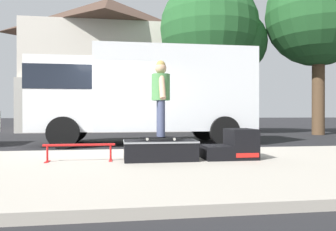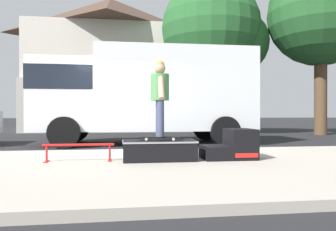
{
  "view_description": "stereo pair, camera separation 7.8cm",
  "coord_description": "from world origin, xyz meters",
  "px_view_note": "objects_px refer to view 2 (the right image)",
  "views": [
    {
      "loc": [
        0.1,
        -8.5,
        0.98
      ],
      "look_at": [
        1.25,
        -0.78,
        0.94
      ],
      "focal_mm": 35.14,
      "sensor_mm": 36.0,
      "label": 1
    },
    {
      "loc": [
        0.17,
        -8.51,
        0.98
      ],
      "look_at": [
        1.25,
        -0.78,
        0.94
      ],
      "focal_mm": 35.14,
      "sensor_mm": 36.0,
      "label": 2
    }
  ],
  "objects_px": {
    "kicker_ramp": "(233,146)",
    "grind_rail": "(79,148)",
    "street_tree_main": "(326,17)",
    "street_tree_neighbour": "(217,33)",
    "skateboard": "(160,137)",
    "box_truck": "(144,92)",
    "skater_kid": "(160,92)",
    "skate_box": "(159,150)"
  },
  "relations": [
    {
      "from": "kicker_ramp",
      "to": "skater_kid",
      "type": "relative_size",
      "value": 0.69
    },
    {
      "from": "kicker_ramp",
      "to": "street_tree_main",
      "type": "xyz_separation_m",
      "value": [
        7.3,
        8.05,
        5.11
      ]
    },
    {
      "from": "grind_rail",
      "to": "box_truck",
      "type": "bearing_deg",
      "value": 72.21
    },
    {
      "from": "box_truck",
      "to": "skate_box",
      "type": "bearing_deg",
      "value": -90.32
    },
    {
      "from": "kicker_ramp",
      "to": "skater_kid",
      "type": "bearing_deg",
      "value": 177.57
    },
    {
      "from": "skate_box",
      "to": "box_truck",
      "type": "xyz_separation_m",
      "value": [
        0.03,
        4.69,
        1.39
      ]
    },
    {
      "from": "skater_kid",
      "to": "street_tree_neighbour",
      "type": "height_order",
      "value": "street_tree_neighbour"
    },
    {
      "from": "kicker_ramp",
      "to": "skateboard",
      "type": "xyz_separation_m",
      "value": [
        -1.39,
        0.06,
        0.18
      ]
    },
    {
      "from": "kicker_ramp",
      "to": "box_truck",
      "type": "distance_m",
      "value": 5.07
    },
    {
      "from": "skate_box",
      "to": "grind_rail",
      "type": "relative_size",
      "value": 1.06
    },
    {
      "from": "kicker_ramp",
      "to": "grind_rail",
      "type": "height_order",
      "value": "kicker_ramp"
    },
    {
      "from": "skate_box",
      "to": "grind_rail",
      "type": "bearing_deg",
      "value": 177.38
    },
    {
      "from": "box_truck",
      "to": "street_tree_main",
      "type": "relative_size",
      "value": 0.86
    },
    {
      "from": "skate_box",
      "to": "street_tree_main",
      "type": "distance_m",
      "value": 12.93
    },
    {
      "from": "skateboard",
      "to": "street_tree_main",
      "type": "bearing_deg",
      "value": 42.59
    },
    {
      "from": "box_truck",
      "to": "grind_rail",
      "type": "bearing_deg",
      "value": -107.79
    },
    {
      "from": "grind_rail",
      "to": "street_tree_neighbour",
      "type": "bearing_deg",
      "value": 60.16
    },
    {
      "from": "kicker_ramp",
      "to": "skater_kid",
      "type": "distance_m",
      "value": 1.73
    },
    {
      "from": "grind_rail",
      "to": "box_truck",
      "type": "xyz_separation_m",
      "value": [
        1.48,
        4.62,
        1.35
      ]
    },
    {
      "from": "skate_box",
      "to": "street_tree_neighbour",
      "type": "distance_m",
      "value": 10.98
    },
    {
      "from": "street_tree_main",
      "to": "skateboard",
      "type": "bearing_deg",
      "value": -137.41
    },
    {
      "from": "kicker_ramp",
      "to": "box_truck",
      "type": "xyz_separation_m",
      "value": [
        -1.38,
        4.69,
        1.35
      ]
    },
    {
      "from": "skateboard",
      "to": "skater_kid",
      "type": "xyz_separation_m",
      "value": [
        0.0,
        -0.0,
        0.85
      ]
    },
    {
      "from": "skateboard",
      "to": "skater_kid",
      "type": "distance_m",
      "value": 0.85
    },
    {
      "from": "skater_kid",
      "to": "street_tree_neighbour",
      "type": "distance_m",
      "value": 10.53
    },
    {
      "from": "skate_box",
      "to": "skateboard",
      "type": "height_order",
      "value": "skateboard"
    },
    {
      "from": "grind_rail",
      "to": "skateboard",
      "type": "xyz_separation_m",
      "value": [
        1.48,
        -0.01,
        0.19
      ]
    },
    {
      "from": "grind_rail",
      "to": "skater_kid",
      "type": "xyz_separation_m",
      "value": [
        1.48,
        -0.01,
        1.03
      ]
    },
    {
      "from": "street_tree_main",
      "to": "street_tree_neighbour",
      "type": "bearing_deg",
      "value": 166.29
    },
    {
      "from": "grind_rail",
      "to": "skater_kid",
      "type": "relative_size",
      "value": 0.89
    },
    {
      "from": "skate_box",
      "to": "skater_kid",
      "type": "bearing_deg",
      "value": 70.53
    },
    {
      "from": "skater_kid",
      "to": "box_truck",
      "type": "height_order",
      "value": "box_truck"
    },
    {
      "from": "skateboard",
      "to": "box_truck",
      "type": "relative_size",
      "value": 0.12
    },
    {
      "from": "grind_rail",
      "to": "street_tree_main",
      "type": "bearing_deg",
      "value": 38.13
    },
    {
      "from": "skateboard",
      "to": "box_truck",
      "type": "height_order",
      "value": "box_truck"
    },
    {
      "from": "street_tree_neighbour",
      "to": "skateboard",
      "type": "bearing_deg",
      "value": -112.41
    },
    {
      "from": "skateboard",
      "to": "box_truck",
      "type": "distance_m",
      "value": 4.77
    },
    {
      "from": "kicker_ramp",
      "to": "street_tree_main",
      "type": "distance_m",
      "value": 12.01
    },
    {
      "from": "street_tree_main",
      "to": "street_tree_neighbour",
      "type": "relative_size",
      "value": 1.09
    },
    {
      "from": "grind_rail",
      "to": "box_truck",
      "type": "height_order",
      "value": "box_truck"
    },
    {
      "from": "skate_box",
      "to": "skateboard",
      "type": "bearing_deg",
      "value": 70.53
    },
    {
      "from": "street_tree_main",
      "to": "skate_box",
      "type": "bearing_deg",
      "value": -137.27
    }
  ]
}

